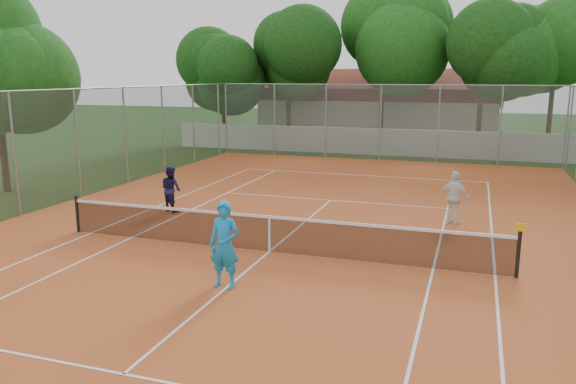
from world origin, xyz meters
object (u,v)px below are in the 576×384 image
(tennis_net, at_px, (269,233))
(player_far_left, at_px, (171,189))
(player_far_right, at_px, (454,198))
(clubhouse, at_px, (380,107))
(player_near, at_px, (224,245))

(tennis_net, bearing_deg, player_far_left, 146.32)
(player_far_left, bearing_deg, tennis_net, 168.12)
(player_far_right, bearing_deg, player_far_left, 29.79)
(tennis_net, xyz_separation_m, player_far_right, (4.37, 4.40, 0.33))
(clubhouse, bearing_deg, player_near, -86.47)
(tennis_net, xyz_separation_m, player_near, (-0.05, -2.60, 0.45))
(player_near, distance_m, player_far_right, 8.28)
(tennis_net, distance_m, player_far_right, 6.21)
(clubhouse, height_order, player_far_left, clubhouse)
(tennis_net, distance_m, player_near, 2.64)
(clubhouse, height_order, player_near, clubhouse)
(tennis_net, height_order, player_far_right, player_far_right)
(clubhouse, relative_size, player_far_left, 10.82)
(player_far_left, bearing_deg, clubhouse, -74.03)
(player_near, relative_size, player_far_right, 1.16)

